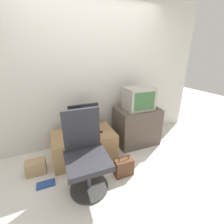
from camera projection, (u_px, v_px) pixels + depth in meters
name	position (u px, v px, depth m)	size (l,w,h in m)	color
ground_plane	(124.00, 188.00, 1.97)	(12.00, 12.00, 0.00)	beige
wall_back	(93.00, 75.00, 2.65)	(4.40, 0.05, 2.60)	beige
desk	(84.00, 145.00, 2.51)	(1.00, 0.61, 0.44)	#937047
side_stand	(137.00, 126.00, 2.90)	(0.79, 0.55, 0.71)	#4C4238
main_monitor	(84.00, 117.00, 2.52)	(0.51, 0.23, 0.44)	#2D2D2D
keyboard	(87.00, 135.00, 2.38)	(0.35, 0.14, 0.01)	#2D2D2D
mouse	(101.00, 132.00, 2.45)	(0.06, 0.04, 0.03)	black
crt_tv	(139.00, 98.00, 2.68)	(0.49, 0.40, 0.39)	gray
office_chair	(86.00, 156.00, 1.87)	(0.52, 0.52, 1.03)	#333333
cardboard_box_lower	(36.00, 167.00, 2.18)	(0.27, 0.17, 0.21)	#A3845B
handbag	(124.00, 167.00, 2.15)	(0.27, 0.15, 0.35)	#4C2D19
book	(46.00, 184.00, 2.01)	(0.23, 0.12, 0.02)	navy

